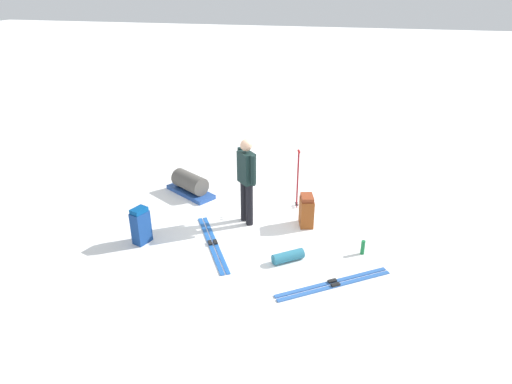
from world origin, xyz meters
TOP-DOWN VIEW (x-y plane):
  - ground_plane at (0.00, 0.00)m, footprint 80.00×80.00m
  - skier_standing at (0.06, 0.20)m, footprint 0.43×0.43m
  - ski_pair_near at (-0.87, 0.59)m, footprint 1.76×1.15m
  - ski_pair_far at (-1.53, -1.63)m, footprint 1.27×1.71m
  - backpack_large_dark at (0.22, -0.94)m, footprint 0.42×0.34m
  - backpack_bright at (-1.11, 1.84)m, footprint 0.36×0.30m
  - ski_poles_planted_near at (0.94, -0.64)m, footprint 0.16×0.10m
  - gear_sled at (0.97, 1.74)m, footprint 1.00×1.26m
  - sleeping_mat_rolled at (-1.06, -0.82)m, footprint 0.48×0.55m
  - thermos_bottle at (-0.54, -2.03)m, footprint 0.07×0.07m

SIDE VIEW (x-z plane):
  - ground_plane at x=0.00m, z-range 0.00..0.00m
  - ski_pair_far at x=-1.53m, z-range -0.01..0.04m
  - ski_pair_near at x=-0.87m, z-range -0.01..0.04m
  - sleeping_mat_rolled at x=-1.06m, z-range 0.00..0.18m
  - thermos_bottle at x=-0.54m, z-range 0.00..0.26m
  - gear_sled at x=0.97m, z-range -0.02..0.47m
  - backpack_large_dark at x=0.22m, z-range -0.01..0.62m
  - backpack_bright at x=-1.11m, z-range -0.01..0.68m
  - ski_poles_planted_near at x=0.94m, z-range 0.07..1.32m
  - skier_standing at x=0.06m, z-range 0.10..1.80m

